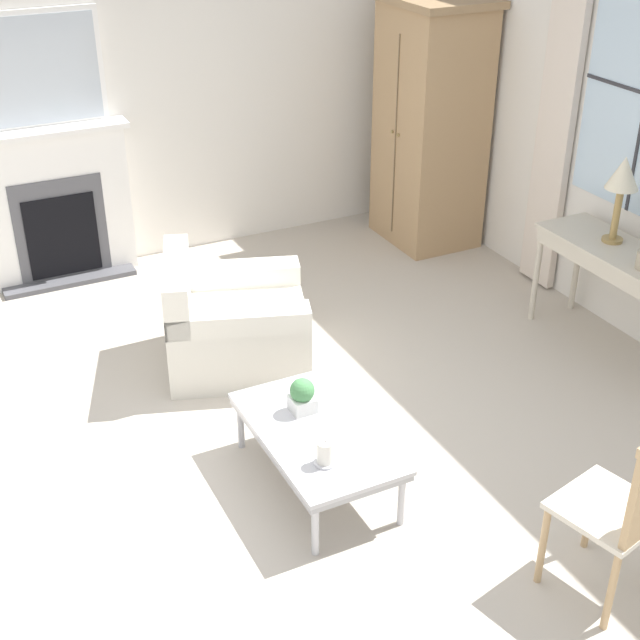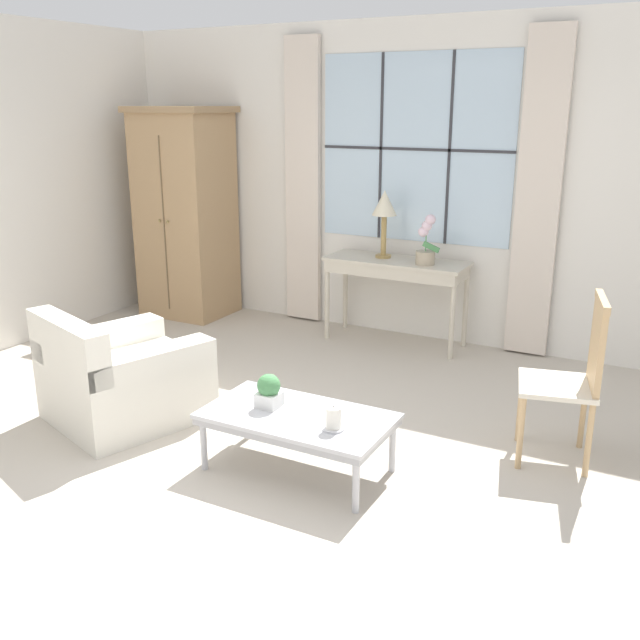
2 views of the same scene
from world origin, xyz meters
The scene contains 11 objects.
ground_plane centered at (0.00, 0.00, 0.00)m, with size 14.00×14.00×0.00m, color #BCB2A3.
wall_back_windowed centered at (0.00, 3.02, 1.40)m, with size 7.20×0.14×2.80m.
armoire centered at (-2.27, 2.61, 1.04)m, with size 0.90×0.73×2.07m.
console_table centered at (-0.02, 2.71, 0.68)m, with size 1.27×0.46×0.77m.
table_lamp centered at (-0.17, 2.75, 1.22)m, with size 0.22×0.22×0.60m.
potted_orchid centered at (0.26, 2.66, 0.94)m, with size 0.21×0.16×0.43m.
armchair_upholstered centered at (-1.04, 0.30, 0.27)m, with size 1.12×1.15×0.78m.
side_chair_wooden centered at (1.77, 1.13, 0.59)m, with size 0.53×0.53×1.03m.
coffee_table centered at (0.38, 0.23, 0.32)m, with size 1.10×0.60×0.36m.
potted_plant_small centered at (0.18, 0.25, 0.46)m, with size 0.14×0.14×0.20m.
pillar_candle centered at (0.66, 0.15, 0.43)m, with size 0.12×0.12×0.15m.
Camera 2 is at (2.29, -3.06, 2.09)m, focal length 40.00 mm.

